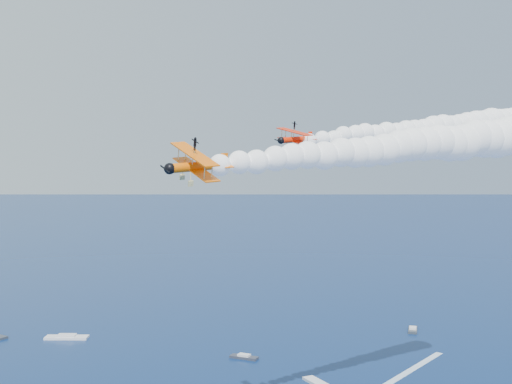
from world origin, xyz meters
TOP-DOWN VIEW (x-y plane):
  - biplane_lead at (19.42, 39.73)m, footprint 7.97×9.33m
  - biplane_trail at (-12.90, 19.53)m, footprint 9.46×11.32m
  - smoke_trail_lead at (50.98, 38.05)m, footprint 64.21×13.10m
  - smoke_trail_trail at (18.54, 16.38)m, footprint 64.49×18.65m

SIDE VIEW (x-z plane):
  - biplane_trail at x=-12.90m, z-range 50.37..59.09m
  - smoke_trail_trail at x=18.54m, z-range 51.40..62.90m
  - biplane_lead at x=19.42m, z-range 55.35..62.23m
  - smoke_trail_lead at x=50.98m, z-range 55.46..66.96m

